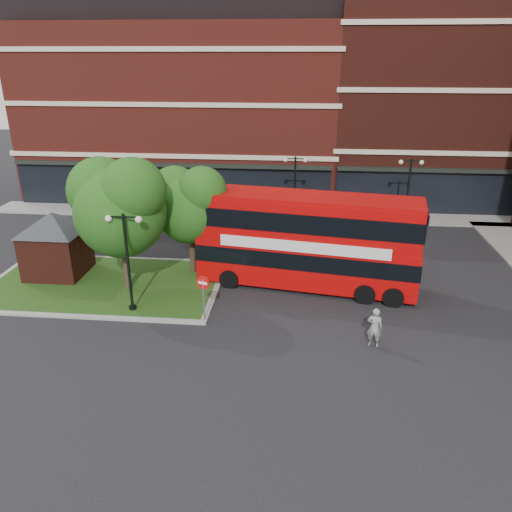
# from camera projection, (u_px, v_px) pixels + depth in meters

# --- Properties ---
(ground) EXTENTS (120.00, 120.00, 0.00)m
(ground) POSITION_uv_depth(u_px,v_px,m) (244.00, 319.00, 23.77)
(ground) COLOR black
(ground) RESTS_ON ground
(pavement_far) EXTENTS (44.00, 3.00, 0.12)m
(pavement_far) POSITION_uv_depth(u_px,v_px,m) (269.00, 214.00, 38.96)
(pavement_far) COLOR slate
(pavement_far) RESTS_ON ground
(terrace_far_left) EXTENTS (26.00, 12.00, 14.00)m
(terrace_far_left) POSITION_uv_depth(u_px,v_px,m) (185.00, 111.00, 43.96)
(terrace_far_left) COLOR maroon
(terrace_far_left) RESTS_ON ground
(terrace_far_right) EXTENTS (18.00, 12.00, 16.00)m
(terrace_far_right) POSITION_uv_depth(u_px,v_px,m) (443.00, 102.00, 41.66)
(terrace_far_right) COLOR #471911
(terrace_far_right) RESTS_ON ground
(traffic_island) EXTENTS (12.60, 7.60, 0.15)m
(traffic_island) POSITION_uv_depth(u_px,v_px,m) (105.00, 284.00, 27.21)
(traffic_island) COLOR gray
(traffic_island) RESTS_ON ground
(kiosk) EXTENTS (6.51, 6.51, 3.60)m
(kiosk) POSITION_uv_depth(u_px,v_px,m) (55.00, 237.00, 27.55)
(kiosk) COLOR #471911
(kiosk) RESTS_ON traffic_island
(tree_island_west) EXTENTS (5.40, 4.71, 7.21)m
(tree_island_west) POSITION_uv_depth(u_px,v_px,m) (118.00, 203.00, 24.91)
(tree_island_west) COLOR #2D2116
(tree_island_west) RESTS_ON ground
(tree_island_east) EXTENTS (4.46, 3.90, 6.29)m
(tree_island_east) POSITION_uv_depth(u_px,v_px,m) (189.00, 202.00, 27.15)
(tree_island_east) COLOR #2D2116
(tree_island_east) RESTS_ON ground
(lamp_island) EXTENTS (1.72, 0.36, 5.00)m
(lamp_island) POSITION_uv_depth(u_px,v_px,m) (128.00, 258.00, 23.37)
(lamp_island) COLOR black
(lamp_island) RESTS_ON ground
(lamp_far_left) EXTENTS (1.72, 0.36, 5.00)m
(lamp_far_left) POSITION_uv_depth(u_px,v_px,m) (295.00, 187.00, 35.90)
(lamp_far_left) COLOR black
(lamp_far_left) RESTS_ON ground
(lamp_far_right) EXTENTS (1.72, 0.36, 5.00)m
(lamp_far_right) POSITION_uv_depth(u_px,v_px,m) (408.00, 189.00, 35.20)
(lamp_far_right) COLOR black
(lamp_far_right) RESTS_ON ground
(bus) EXTENTS (11.83, 4.48, 4.41)m
(bus) POSITION_uv_depth(u_px,v_px,m) (307.00, 235.00, 26.11)
(bus) COLOR #B20707
(bus) RESTS_ON ground
(woman) EXTENTS (0.75, 0.59, 1.81)m
(woman) POSITION_uv_depth(u_px,v_px,m) (375.00, 327.00, 21.23)
(woman) COLOR gray
(woman) RESTS_ON ground
(car_silver) EXTENTS (4.19, 1.92, 1.39)m
(car_silver) POSITION_uv_depth(u_px,v_px,m) (187.00, 212.00, 37.40)
(car_silver) COLOR #B5B8BD
(car_silver) RESTS_ON ground
(car_white) EXTENTS (3.78, 1.49, 1.23)m
(car_white) POSITION_uv_depth(u_px,v_px,m) (377.00, 219.00, 36.20)
(car_white) COLOR silver
(car_white) RESTS_ON ground
(no_entry_sign) EXTENTS (0.63, 0.27, 2.38)m
(no_entry_sign) POSITION_uv_depth(u_px,v_px,m) (203.00, 290.00, 22.82)
(no_entry_sign) COLOR slate
(no_entry_sign) RESTS_ON ground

